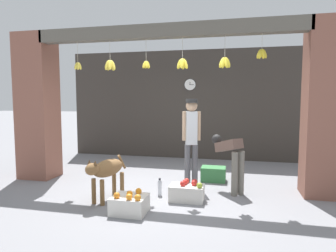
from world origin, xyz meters
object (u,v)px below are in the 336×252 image
at_px(dog, 106,170).
at_px(water_bottle, 160,187).
at_px(produce_box_green, 213,174).
at_px(shopkeeper, 191,136).
at_px(wall_clock, 190,85).
at_px(worker_stooping, 230,156).
at_px(fruit_crate_oranges, 130,204).
at_px(fruit_crate_apples, 187,192).

xyz_separation_m(dog, water_bottle, (0.78, 0.44, -0.37)).
bearing_deg(produce_box_green, shopkeeper, -125.29).
distance_m(produce_box_green, wall_clock, 3.00).
xyz_separation_m(shopkeeper, worker_stooping, (0.72, -0.12, -0.33)).
distance_m(water_bottle, wall_clock, 3.80).
relative_size(dog, produce_box_green, 2.07).
height_order(produce_box_green, wall_clock, wall_clock).
bearing_deg(fruit_crate_oranges, produce_box_green, 62.14).
bearing_deg(shopkeeper, produce_box_green, -142.48).
distance_m(dog, produce_box_green, 2.28).
xyz_separation_m(fruit_crate_oranges, wall_clock, (0.23, 4.17, 1.91)).
xyz_separation_m(fruit_crate_oranges, produce_box_green, (1.06, 2.00, 0.00)).
xyz_separation_m(worker_stooping, water_bottle, (-1.18, -0.47, -0.52)).
xyz_separation_m(produce_box_green, wall_clock, (-0.82, 2.16, 1.90)).
relative_size(dog, water_bottle, 3.37).
relative_size(worker_stooping, produce_box_green, 2.05).
bearing_deg(worker_stooping, water_bottle, 161.02).
xyz_separation_m(dog, wall_clock, (0.79, 3.72, 1.54)).
distance_m(dog, shopkeeper, 1.68).
bearing_deg(fruit_crate_oranges, dog, 141.64).
xyz_separation_m(shopkeeper, fruit_crate_apples, (0.05, -0.75, -0.84)).
height_order(fruit_crate_oranges, wall_clock, wall_clock).
distance_m(fruit_crate_oranges, water_bottle, 0.91).
height_order(fruit_crate_apples, produce_box_green, fruit_crate_apples).
bearing_deg(dog, fruit_crate_apples, 115.69).
bearing_deg(worker_stooping, fruit_crate_apples, -177.50).
bearing_deg(fruit_crate_apples, water_bottle, 161.99).
xyz_separation_m(fruit_crate_oranges, water_bottle, (0.23, 0.88, 0.00)).
relative_size(worker_stooping, fruit_crate_oranges, 1.99).
distance_m(shopkeeper, fruit_crate_oranges, 1.83).
bearing_deg(wall_clock, worker_stooping, -67.46).
distance_m(shopkeeper, water_bottle, 1.12).
bearing_deg(fruit_crate_apples, wall_clock, 98.17).
relative_size(dog, wall_clock, 3.15).
relative_size(shopkeeper, produce_box_green, 3.43).
bearing_deg(fruit_crate_oranges, water_bottle, 75.72).
bearing_deg(shopkeeper, worker_stooping, 153.35).
bearing_deg(worker_stooping, shopkeeper, 129.93).
bearing_deg(shopkeeper, wall_clock, -97.75).
height_order(shopkeeper, fruit_crate_apples, shopkeeper).
bearing_deg(shopkeeper, fruit_crate_apples, 76.34).
distance_m(worker_stooping, water_bottle, 1.37).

